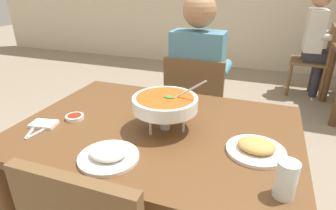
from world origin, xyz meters
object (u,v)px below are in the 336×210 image
Objects in this scene: rice_plate at (108,155)px; sauce_dish at (75,117)px; curry_bowl at (165,104)px; dining_table_main at (158,144)px; drink_glass at (286,181)px; patron_bg_left at (317,37)px; diner_main at (198,76)px; chair_diner_main at (196,107)px; chair_bg_left at (318,56)px; appetizer_plate at (256,148)px.

sauce_dish is (-0.34, 0.24, -0.01)m from rice_plate.
curry_bowl is 0.35m from rice_plate.
drink_glass is (0.56, -0.30, 0.16)m from dining_table_main.
diner_main is at bearing -116.37° from patron_bg_left.
dining_table_main is at bearing -109.58° from patron_bg_left.
chair_bg_left is at bearing 62.38° from chair_diner_main.
chair_diner_main is at bearing 117.95° from drink_glass.
curry_bowl reaches higher than dining_table_main.
chair_diner_main is at bearing 119.07° from appetizer_plate.
drink_glass is at bearing -99.17° from chair_bg_left.
dining_table_main is at bearing 171.61° from appetizer_plate.
appetizer_plate is at bearing 113.71° from drink_glass.
dining_table_main is at bearing 75.74° from rice_plate.
dining_table_main is 0.35m from rice_plate.
dining_table_main is 0.48m from appetizer_plate.
appetizer_plate is (0.46, -0.83, 0.24)m from chair_diner_main.
rice_plate and appetizer_plate have the same top height.
chair_diner_main is 0.24m from diner_main.
appetizer_plate is (0.46, -0.86, 0.01)m from diner_main.
drink_glass is at bearing -98.02° from patron_bg_left.
drink_glass reaches higher than appetizer_plate.
chair_diner_main is 2.71× the size of curry_bowl.
appetizer_plate is at bearing 0.19° from sauce_dish.
sauce_dish is (-0.88, -0.00, -0.01)m from appetizer_plate.
rice_plate is (-0.08, -1.07, 0.24)m from chair_diner_main.
sauce_dish is 0.69× the size of drink_glass.
patron_bg_left is (1.08, 3.12, -0.01)m from rice_plate.
curry_bowl is 2.98m from patron_bg_left.
sauce_dish reaches higher than dining_table_main.
chair_bg_left is (1.06, 1.99, -0.24)m from diner_main.
chair_bg_left reaches higher than appetizer_plate.
diner_main is 2.25m from patron_bg_left.
sauce_dish is at bearing 144.67° from rice_plate.
diner_main is 5.46× the size of appetizer_plate.
chair_bg_left is at bearing 62.57° from sauce_dish.
dining_table_main is 3.97× the size of curry_bowl.
appetizer_plate is 2.93m from chair_bg_left.
curry_bowl is at bearing -108.78° from patron_bg_left.
appetizer_plate is (0.46, -0.07, 0.12)m from dining_table_main.
chair_diner_main is (-0.00, 0.76, -0.13)m from dining_table_main.
chair_diner_main is 1.23m from drink_glass.
diner_main is at bearing 117.23° from drink_glass.
chair_bg_left is (0.60, 2.85, -0.24)m from appetizer_plate.
curry_bowl is at bearing -6.99° from dining_table_main.
rice_plate is at bearing -111.54° from curry_bowl.
chair_bg_left is (0.50, 3.08, -0.28)m from drink_glass.
patron_bg_left is (0.54, 2.88, -0.01)m from appetizer_plate.
patron_bg_left reaches higher than drink_glass.
chair_diner_main and chair_bg_left have the same top height.
appetizer_plate is 0.25m from drink_glass.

